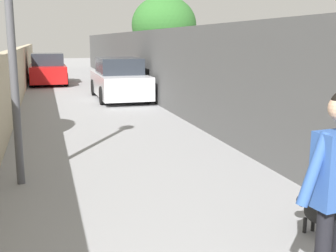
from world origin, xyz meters
TOP-DOWN VIEW (x-y plane):
  - ground_plane at (14.00, 0.00)m, footprint 80.00×80.00m
  - wall_left at (12.00, 2.41)m, footprint 48.00×0.30m
  - fence_right at (12.00, -2.41)m, footprint 48.00×0.30m
  - tree_right_mid at (19.00, -3.91)m, footprint 2.93×2.93m
  - lamp_post at (6.48, 1.86)m, footprint 0.36×0.36m
  - dog at (3.65, -1.45)m, footprint 1.52×0.86m
  - car_near at (15.74, -1.26)m, footprint 4.30×1.80m
  - car_far at (22.20, 1.26)m, footprint 3.97×1.80m

SIDE VIEW (x-z plane):
  - ground_plane at x=14.00m, z-range 0.00..0.00m
  - dog at x=3.65m, z-range -0.25..0.80m
  - car_far at x=22.20m, z-range -0.06..1.48m
  - car_near at x=15.74m, z-range -0.05..1.49m
  - wall_left at x=12.00m, z-range 0.00..1.88m
  - fence_right at x=12.00m, z-range 0.00..2.54m
  - lamp_post at x=6.48m, z-range 0.76..4.68m
  - tree_right_mid at x=19.00m, z-range 0.77..4.93m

